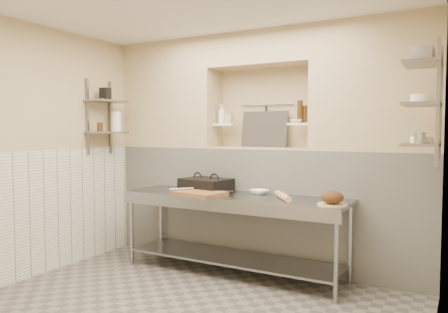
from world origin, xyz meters
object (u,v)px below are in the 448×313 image
Objects in this scene: bottle_soap at (222,114)px; bowl_alcove at (296,121)px; prep_table at (233,218)px; mixing_bowl at (259,192)px; bread_loaf at (332,197)px; rolling_pin at (283,196)px; jug_left at (116,122)px; panini_press at (206,185)px; cutting_board at (200,194)px.

bottle_soap is 1.00m from bowl_alcove.
prep_table is 12.67× the size of mixing_bowl.
prep_table is 12.10× the size of bread_loaf.
bread_loaf is at bearing -12.62° from rolling_pin.
bowl_alcove reaches higher than mixing_bowl.
jug_left is at bearing 178.98° from prep_table.
bowl_alcove is at bearing -1.32° from bottle_soap.
bowl_alcove reaches higher than panini_press.
bowl_alcove is at bearing 132.19° from bread_loaf.
jug_left reaches higher than bowl_alcove.
panini_press is 4.64× the size of bowl_alcove.
bread_loaf reaches higher than prep_table.
bottle_soap reaches higher than cutting_board.
panini_press is at bearing 170.48° from bread_loaf.
mixing_bowl is (0.53, 0.43, 0.00)m from cutting_board.
bowl_alcove is (-0.06, 0.56, 0.80)m from rolling_pin.
bottle_soap is (-0.03, 0.44, 0.86)m from panini_press.
cutting_board is (-0.30, -0.21, 0.28)m from prep_table.
bread_loaf is at bearing 2.71° from cutting_board.
bottle_soap is 1.83× the size of bowl_alcove.
mixing_bowl is 0.95× the size of bread_loaf.
bottle_soap is (-0.15, 0.77, 0.91)m from cutting_board.
prep_table is 1.33m from bowl_alcove.
cutting_board is at bearing -78.71° from bottle_soap.
bread_loaf is 1.19m from bowl_alcove.
mixing_bowl is 2.14m from jug_left.
rolling_pin is at bearing -1.83° from prep_table.
bottle_soap is at bearing 103.11° from panini_press.
panini_press is 1.53m from jug_left.
bowl_alcove is (-0.62, 0.68, 0.75)m from bread_loaf.
jug_left is at bearing -157.78° from bottle_soap.
jug_left is at bearing 178.77° from rolling_pin.
panini_press is at bearing -156.89° from bowl_alcove.
panini_press is at bearing 110.63° from cutting_board.
cutting_board is 3.96× the size of bowl_alcove.
prep_table is 1.22m from bread_loaf.
cutting_board is at bearing -144.44° from prep_table.
cutting_board is 2.05× the size of jug_left.
panini_press is 2.41× the size of jug_left.
rolling_pin is at bearing -31.97° from mixing_bowl.
mixing_bowl is 0.46× the size of rolling_pin.
panini_press reaches higher than bread_loaf.
bread_loaf reaches higher than rolling_pin.
bowl_alcove reaches higher than prep_table.
prep_table is 10.08× the size of jug_left.
jug_left is (-1.45, 0.24, 0.82)m from cutting_board.
jug_left is (-1.32, -0.09, 0.76)m from panini_press.
bread_loaf is (0.94, -0.36, 0.06)m from mixing_bowl.
panini_press is at bearing 163.89° from prep_table.
rolling_pin is 3.32× the size of bowl_alcove.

